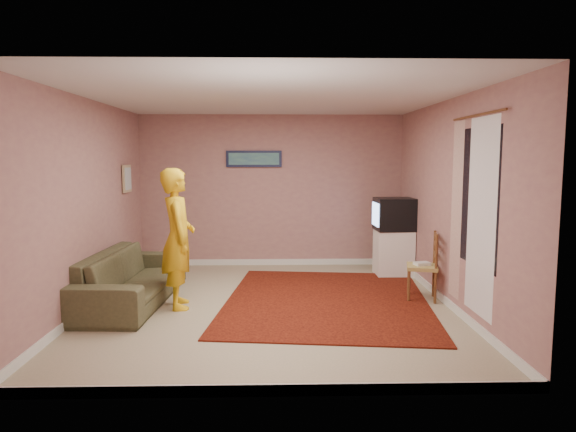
{
  "coord_description": "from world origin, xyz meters",
  "views": [
    {
      "loc": [
        0.07,
        -6.35,
        1.88
      ],
      "look_at": [
        0.24,
        0.6,
        1.08
      ],
      "focal_mm": 32.0,
      "sensor_mm": 36.0,
      "label": 1
    }
  ],
  "objects_px": {
    "chair_b": "(422,258)",
    "person": "(178,238)",
    "crt_tv": "(394,214)",
    "sofa": "(131,277)",
    "chair_a": "(390,236)",
    "tv_cabinet": "(393,253)"
  },
  "relations": [
    {
      "from": "crt_tv",
      "to": "chair_b",
      "type": "bearing_deg",
      "value": -89.32
    },
    {
      "from": "tv_cabinet",
      "to": "chair_b",
      "type": "bearing_deg",
      "value": -87.99
    },
    {
      "from": "chair_b",
      "to": "sofa",
      "type": "height_order",
      "value": "chair_b"
    },
    {
      "from": "chair_a",
      "to": "person",
      "type": "relative_size",
      "value": 0.28
    },
    {
      "from": "person",
      "to": "sofa",
      "type": "bearing_deg",
      "value": 59.07
    },
    {
      "from": "chair_b",
      "to": "person",
      "type": "distance_m",
      "value": 3.18
    },
    {
      "from": "sofa",
      "to": "person",
      "type": "xyz_separation_m",
      "value": [
        0.65,
        -0.2,
        0.54
      ]
    },
    {
      "from": "crt_tv",
      "to": "chair_b",
      "type": "relative_size",
      "value": 1.26
    },
    {
      "from": "sofa",
      "to": "chair_a",
      "type": "bearing_deg",
      "value": -59.14
    },
    {
      "from": "crt_tv",
      "to": "sofa",
      "type": "relative_size",
      "value": 0.27
    },
    {
      "from": "chair_b",
      "to": "person",
      "type": "bearing_deg",
      "value": -71.65
    },
    {
      "from": "chair_a",
      "to": "sofa",
      "type": "relative_size",
      "value": 0.22
    },
    {
      "from": "sofa",
      "to": "person",
      "type": "bearing_deg",
      "value": -104.41
    },
    {
      "from": "crt_tv",
      "to": "person",
      "type": "distance_m",
      "value": 3.53
    },
    {
      "from": "tv_cabinet",
      "to": "person",
      "type": "bearing_deg",
      "value": -151.38
    },
    {
      "from": "crt_tv",
      "to": "chair_b",
      "type": "distance_m",
      "value": 1.49
    },
    {
      "from": "chair_a",
      "to": "tv_cabinet",
      "type": "bearing_deg",
      "value": -112.3
    },
    {
      "from": "crt_tv",
      "to": "person",
      "type": "height_order",
      "value": "person"
    },
    {
      "from": "chair_b",
      "to": "person",
      "type": "relative_size",
      "value": 0.28
    },
    {
      "from": "chair_b",
      "to": "sofa",
      "type": "relative_size",
      "value": 0.21
    },
    {
      "from": "tv_cabinet",
      "to": "crt_tv",
      "type": "xyz_separation_m",
      "value": [
        -0.01,
        -0.0,
        0.62
      ]
    },
    {
      "from": "crt_tv",
      "to": "sofa",
      "type": "xyz_separation_m",
      "value": [
        -3.74,
        -1.49,
        -0.65
      ]
    }
  ]
}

